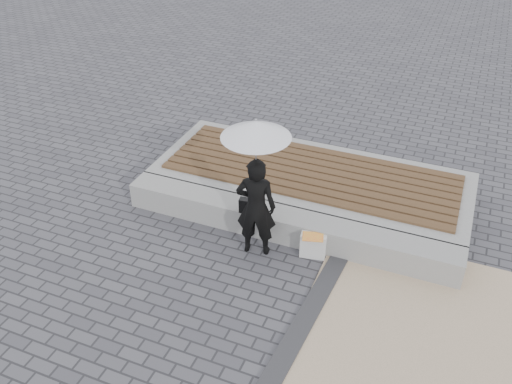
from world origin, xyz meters
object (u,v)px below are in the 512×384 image
woman (256,207)px  seating_ledge (285,225)px  handbag (250,206)px  canvas_tote (313,245)px  parasol (256,129)px

woman → seating_ledge: bearing=-132.6°
handbag → canvas_tote: (1.00, -0.12, -0.32)m
parasol → seating_ledge: bearing=60.1°
parasol → handbag: (-0.22, 0.30, -1.42)m
woman → handbag: 0.45m
seating_ledge → parasol: size_ratio=4.37×
seating_ledge → handbag: handbag is taller
seating_ledge → canvas_tote: bearing=-28.9°
seating_ledge → handbag: bearing=-161.3°
woman → parasol: (0.00, -0.00, 1.18)m
woman → canvas_tote: (0.78, 0.19, -0.56)m
parasol → woman: bearing=90.0°
handbag → parasol: bearing=-62.1°
canvas_tote → handbag: bearing=164.0°
seating_ledge → woman: woman is taller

